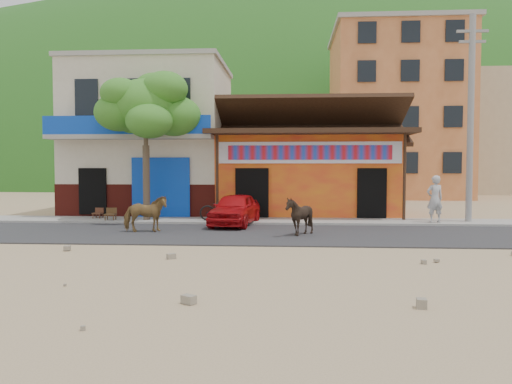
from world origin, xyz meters
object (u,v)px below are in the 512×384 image
(cafe_chair_left, at_px, (110,209))
(cafe_chair_right, at_px, (98,209))
(red_car, at_px, (235,209))
(cow_tan, at_px, (145,214))
(scooter, at_px, (222,209))
(cow_dark, at_px, (299,216))
(tree, at_px, (146,145))
(pedestrian, at_px, (435,199))
(utility_pole, at_px, (471,119))

(cafe_chair_left, height_order, cafe_chair_right, cafe_chair_left)
(red_car, bearing_deg, cow_tan, -134.32)
(scooter, bearing_deg, cow_dark, -149.43)
(tree, distance_m, cow_dark, 7.54)
(cow_dark, xyz_separation_m, scooter, (-3.01, 3.57, -0.08))
(cafe_chair_right, bearing_deg, tree, -5.09)
(cow_dark, bearing_deg, tree, -133.79)
(pedestrian, distance_m, cafe_chair_right, 13.58)
(red_car, height_order, cafe_chair_left, red_car)
(utility_pole, relative_size, cow_tan, 5.41)
(cafe_chair_left, bearing_deg, tree, 7.40)
(cow_dark, distance_m, scooter, 4.67)
(tree, xyz_separation_m, cow_tan, (0.89, -3.19, -2.46))
(tree, relative_size, cow_dark, 4.77)
(utility_pole, xyz_separation_m, cafe_chair_left, (-14.20, -0.50, -3.55))
(utility_pole, height_order, pedestrian, utility_pole)
(tree, relative_size, cow_tan, 4.06)
(cow_dark, xyz_separation_m, pedestrian, (5.25, 3.40, 0.36))
(cow_tan, bearing_deg, cow_dark, -106.88)
(red_car, bearing_deg, scooter, 132.61)
(tree, xyz_separation_m, cafe_chair_right, (-2.19, 0.40, -2.60))
(cafe_chair_left, bearing_deg, cow_tan, -56.31)
(scooter, distance_m, pedestrian, 8.27)
(cow_dark, distance_m, cafe_chair_left, 8.24)
(tree, bearing_deg, scooter, -1.99)
(pedestrian, bearing_deg, scooter, -15.12)
(scooter, height_order, cafe_chair_right, scooter)
(tree, height_order, cafe_chair_left, tree)
(cow_dark, distance_m, cafe_chair_right, 9.25)
(utility_pole, height_order, cow_tan, utility_pole)
(utility_pole, xyz_separation_m, cafe_chair_right, (-14.99, 0.20, -3.60))
(utility_pole, height_order, scooter, utility_pole)
(utility_pole, bearing_deg, cow_tan, -164.11)
(cow_tan, height_order, cafe_chair_left, cow_tan)
(red_car, bearing_deg, tree, 172.89)
(tree, xyz_separation_m, utility_pole, (12.80, 0.20, 1.00))
(cow_tan, relative_size, pedestrian, 0.82)
(utility_pole, distance_m, cafe_chair_right, 15.42)
(red_car, bearing_deg, cafe_chair_right, 174.66)
(pedestrian, bearing_deg, cow_tan, 1.61)
(cow_tan, height_order, scooter, cow_tan)
(cow_tan, relative_size, scooter, 0.83)
(cafe_chair_right, bearing_deg, red_car, -8.15)
(cow_tan, xyz_separation_m, cafe_chair_left, (-2.29, 2.89, -0.09))
(cow_tan, xyz_separation_m, red_car, (2.83, 2.19, -0.01))
(scooter, relative_size, cafe_chair_left, 1.97)
(cow_dark, relative_size, cafe_chair_left, 1.39)
(cafe_chair_right, bearing_deg, scooter, -0.29)
(tree, height_order, utility_pole, utility_pole)
(cow_tan, xyz_separation_m, cafe_chair_right, (-3.08, 3.59, -0.15))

